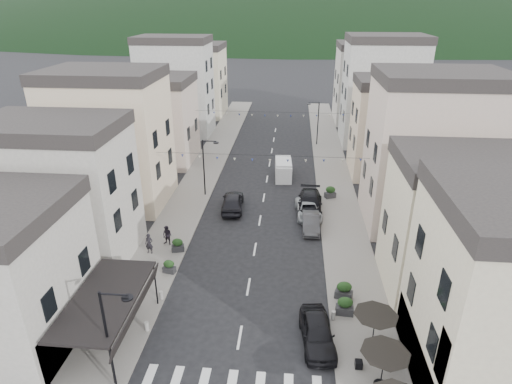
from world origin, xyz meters
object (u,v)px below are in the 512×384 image
pedestrian_a (149,244)px  parked_car_c (308,209)px  parked_car_e (233,202)px  parked_car_b (311,222)px  parked_car_a (317,332)px  delivery_van (283,169)px  pedestrian_b (167,235)px  parked_car_d (310,204)px

pedestrian_a → parked_car_c: bearing=33.2°
parked_car_e → pedestrian_a: size_ratio=2.91×
parked_car_b → parked_car_c: 2.52m
parked_car_a → parked_car_b: size_ratio=1.10×
parked_car_b → pedestrian_a: 13.91m
delivery_van → pedestrian_a: size_ratio=2.71×
parked_car_b → parked_car_c: size_ratio=0.85×
pedestrian_b → parked_car_e: bearing=76.1°
parked_car_a → parked_car_e: 18.57m
parked_car_c → pedestrian_b: 13.28m
pedestrian_a → pedestrian_b: size_ratio=1.01×
parked_car_c → delivery_van: (-2.63, 9.34, 0.38)m
parked_car_b → pedestrian_b: (-11.80, -3.88, 0.28)m
parked_car_d → pedestrian_b: pedestrian_b is taller
parked_car_d → pedestrian_a: size_ratio=3.34×
pedestrian_a → parked_car_e: bearing=58.9°
parked_car_c → pedestrian_b: pedestrian_b is taller
parked_car_c → pedestrian_b: bearing=-155.9°
parked_car_b → pedestrian_b: bearing=-162.4°
parked_car_a → pedestrian_a: pedestrian_a is taller
parked_car_e → pedestrian_a: pedestrian_a is taller
parked_car_b → delivery_van: 12.19m
parked_car_e → delivery_van: bearing=-121.9°
parked_car_d → parked_car_e: (-7.40, -0.26, 0.02)m
parked_car_c → parked_car_a: bearing=-94.1°
parked_car_a → delivery_van: 25.82m
parked_car_b → pedestrian_a: bearing=-158.3°
parked_car_a → parked_car_c: bearing=84.2°
parked_car_c → parked_car_d: bearing=75.4°
parked_car_a → parked_car_b: (0.00, 13.81, -0.09)m
delivery_van → pedestrian_a: 19.87m
parked_car_a → parked_car_c: size_ratio=0.94×
parked_car_a → pedestrian_b: size_ratio=2.70×
parked_car_d → pedestrian_a: bearing=-144.0°
parked_car_a → pedestrian_a: size_ratio=2.69×
delivery_van → parked_car_c: bearing=-77.6°
parked_car_e → parked_car_c: bearing=170.6°
parked_car_b → parked_car_e: bearing=155.8°
parked_car_b → delivery_van: delivery_van is taller
parked_car_b → parked_car_c: parked_car_b is taller
parked_car_e → pedestrian_b: size_ratio=2.93×
delivery_van → pedestrian_a: delivery_van is taller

